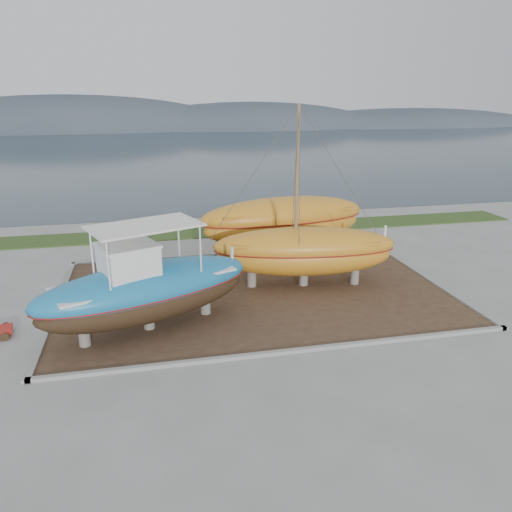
{
  "coord_description": "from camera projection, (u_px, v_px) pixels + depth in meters",
  "views": [
    {
      "loc": [
        -4.77,
        -17.97,
        9.22
      ],
      "look_at": [
        0.07,
        4.0,
        1.86
      ],
      "focal_mm": 35.0,
      "sensor_mm": 36.0,
      "label": 1
    }
  ],
  "objects": [
    {
      "name": "ground",
      "position": [
        275.0,
        329.0,
        20.52
      ],
      "size": [
        140.0,
        140.0,
        0.0
      ],
      "primitive_type": "plane",
      "color": "gray",
      "rests_on": "ground"
    },
    {
      "name": "sea",
      "position": [
        173.0,
        150.0,
        85.5
      ],
      "size": [
        260.0,
        100.0,
        0.04
      ],
      "primitive_type": null,
      "color": "#1C2E39",
      "rests_on": "ground"
    },
    {
      "name": "dirt_patch",
      "position": [
        255.0,
        292.0,
        24.22
      ],
      "size": [
        18.0,
        12.0,
        0.06
      ],
      "primitive_type": "cube",
      "color": "#422D1E",
      "rests_on": "ground"
    },
    {
      "name": "mountain_ridge",
      "position": [
        161.0,
        129.0,
        136.55
      ],
      "size": [
        200.0,
        36.0,
        20.0
      ],
      "primitive_type": null,
      "color": "#333D49",
      "rests_on": "ground"
    },
    {
      "name": "blue_caique",
      "position": [
        146.0,
        278.0,
        19.77
      ],
      "size": [
        9.45,
        5.98,
        4.35
      ],
      "primitive_type": null,
      "rotation": [
        0.0,
        0.0,
        0.38
      ],
      "color": "#1C78AE",
      "rests_on": "dirt_patch"
    },
    {
      "name": "white_dinghy",
      "position": [
        151.0,
        277.0,
        24.34
      ],
      "size": [
        4.3,
        2.41,
        1.22
      ],
      "primitive_type": null,
      "rotation": [
        0.0,
        0.0,
        0.23
      ],
      "color": "white",
      "rests_on": "dirt_patch"
    },
    {
      "name": "grass_strip",
      "position": [
        220.0,
        231.0,
        34.89
      ],
      "size": [
        44.0,
        3.0,
        0.08
      ],
      "primitive_type": "cube",
      "color": "#284219",
      "rests_on": "ground"
    },
    {
      "name": "orange_bare_hull",
      "position": [
        284.0,
        226.0,
        29.48
      ],
      "size": [
        10.43,
        4.33,
        3.32
      ],
      "primitive_type": null,
      "rotation": [
        0.0,
        0.0,
        0.13
      ],
      "color": "#C57E1E",
      "rests_on": "dirt_patch"
    },
    {
      "name": "orange_sailboat",
      "position": [
        306.0,
        199.0,
        23.7
      ],
      "size": [
        9.29,
        3.92,
        8.71
      ],
      "primitive_type": null,
      "rotation": [
        0.0,
        0.0,
        -0.14
      ],
      "color": "#C57E1E",
      "rests_on": "dirt_patch"
    },
    {
      "name": "curb_frame",
      "position": [
        255.0,
        291.0,
        24.21
      ],
      "size": [
        18.6,
        12.6,
        0.15
      ],
      "primitive_type": null,
      "color": "gray",
      "rests_on": "ground"
    }
  ]
}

